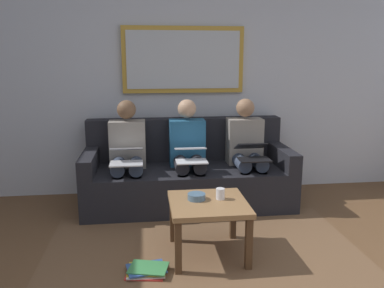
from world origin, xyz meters
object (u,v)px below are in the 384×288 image
object	(u,v)px
laptop_white	(191,154)
person_right	(127,152)
laptop_silver	(126,155)
magazine_stack	(147,270)
cup	(220,194)
person_left	(246,148)
couch	(187,175)
framed_mirror	(183,60)
coffee_table	(208,210)
bowl	(197,197)
laptop_black	(252,152)
person_middle	(188,150)

from	to	relation	value
laptop_white	person_right	distance (m)	0.69
laptop_silver	magazine_stack	distance (m)	1.31
cup	person_right	xyz separation A→B (m)	(0.78, -1.10, 0.11)
person_left	magazine_stack	size ratio (longest dim) A/B	3.38
person_left	couch	bearing A→B (deg)	-6.13
framed_mirror	coffee_table	size ratio (longest dim) A/B	2.25
bowl	person_left	size ratio (longest dim) A/B	0.13
coffee_table	laptop_black	distance (m)	1.12
cup	person_middle	bearing A→B (deg)	-82.87
person_middle	laptop_white	xyz separation A→B (m)	(0.00, 0.25, 0.02)
couch	laptop_black	xyz separation A→B (m)	(-0.64, 0.30, 0.31)
coffee_table	person_right	size ratio (longest dim) A/B	0.54
couch	person_middle	distance (m)	0.31
person_left	person_right	bearing A→B (deg)	0.00
coffee_table	person_left	size ratio (longest dim) A/B	0.54
laptop_white	cup	bearing A→B (deg)	99.22
framed_mirror	person_right	size ratio (longest dim) A/B	1.21
person_left	laptop_black	distance (m)	0.23
framed_mirror	couch	bearing A→B (deg)	90.00
laptop_white	laptop_silver	distance (m)	0.64
laptop_white	laptop_silver	xyz separation A→B (m)	(0.64, -0.01, 0.00)
laptop_silver	magazine_stack	world-z (taller)	laptop_silver
cup	laptop_silver	xyz separation A→B (m)	(0.78, -0.86, 0.13)
laptop_white	laptop_silver	size ratio (longest dim) A/B	0.89
bowl	laptop_black	xyz separation A→B (m)	(-0.69, -0.86, 0.15)
magazine_stack	cup	bearing A→B (deg)	-154.61
framed_mirror	person_middle	xyz separation A→B (m)	(0.00, 0.46, -0.94)
framed_mirror	laptop_white	world-z (taller)	framed_mirror
coffee_table	laptop_white	size ratio (longest dim) A/B	1.91
person_left	laptop_black	xyz separation A→B (m)	(0.00, 0.23, 0.02)
framed_mirror	person_middle	size ratio (longest dim) A/B	1.21
bowl	person_right	size ratio (longest dim) A/B	0.13
bowl	person_middle	world-z (taller)	person_middle
magazine_stack	person_left	bearing A→B (deg)	-128.48
coffee_table	couch	bearing A→B (deg)	-88.41
coffee_table	laptop_black	xyz separation A→B (m)	(-0.61, -0.92, 0.24)
couch	bowl	xyz separation A→B (m)	(0.05, 1.16, 0.17)
person_right	bowl	bearing A→B (deg)	118.22
framed_mirror	person_left	size ratio (longest dim) A/B	1.21
framed_mirror	person_left	distance (m)	1.23
person_middle	magazine_stack	size ratio (longest dim) A/B	3.38
person_left	laptop_black	world-z (taller)	person_left
laptop_white	person_right	world-z (taller)	person_right
coffee_table	laptop_black	bearing A→B (deg)	-123.51
framed_mirror	cup	distance (m)	1.89
couch	laptop_white	size ratio (longest dim) A/B	6.86
framed_mirror	laptop_white	bearing A→B (deg)	90.00
couch	laptop_white	distance (m)	0.45
couch	person_left	distance (m)	0.71
couch	laptop_black	bearing A→B (deg)	154.73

